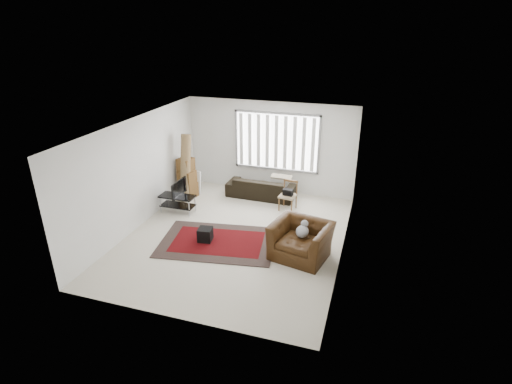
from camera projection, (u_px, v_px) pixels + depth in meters
The scene contains 11 objects.
room at pixel (243, 161), 9.32m from camera, with size 6.00×6.02×2.71m.
persian_rug at pixel (218, 242), 9.32m from camera, with size 2.88×2.15×0.02m.
tv_stand at pixel (178, 200), 10.68m from camera, with size 0.95×0.43×0.47m.
tv at pixel (176, 188), 10.54m from camera, with size 0.77×0.10×0.44m, color black.
subwoofer at pixel (205, 234), 9.31m from camera, with size 0.31×0.31×0.31m, color black.
moving_boxes at pixel (187, 179), 11.53m from camera, with size 0.55×0.52×1.17m.
white_flatpack at pixel (192, 182), 11.84m from camera, with size 0.55×0.08×0.70m, color silver.
rolled_rug at pixel (185, 168), 11.27m from camera, with size 0.28×0.28×1.87m, color brown.
sofa at pixel (261, 185), 11.60m from camera, with size 1.97×0.85×0.76m, color black.
side_chair at pixel (288, 194), 10.79m from camera, with size 0.48×0.48×0.80m.
armchair at pixel (301, 238), 8.61m from camera, with size 1.41×1.28×0.90m.
Camera 1 is at (2.98, -7.84, 4.78)m, focal length 28.00 mm.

